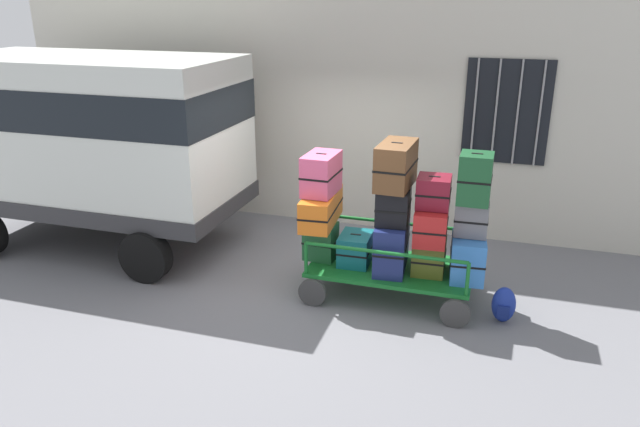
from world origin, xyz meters
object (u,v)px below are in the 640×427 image
suitcase_midleft_bottom (355,249)px  suitcase_right_bottom (468,258)px  suitcase_center_bottom (392,245)px  backpack (504,305)px  suitcase_left_top (321,174)px  suitcase_center_middle (394,205)px  luggage_cart (391,271)px  suitcase_right_middle (471,219)px  suitcase_midright_bottom (429,256)px  suitcase_left_middle (321,208)px  suitcase_center_top (396,165)px  van (93,132)px  suitcase_midright_middle (431,224)px  suitcase_right_top (475,179)px  suitcase_midright_top (434,192)px  suitcase_left_bottom (321,241)px

suitcase_midleft_bottom → suitcase_right_bottom: 1.38m
suitcase_center_bottom → backpack: (1.38, -0.24, -0.49)m
suitcase_left_top → suitcase_center_middle: size_ratio=1.03×
suitcase_right_bottom → backpack: size_ratio=1.41×
luggage_cart → suitcase_right_middle: (0.92, 0.02, 0.79)m
suitcase_midleft_bottom → suitcase_midright_bottom: size_ratio=0.97×
suitcase_left_middle → backpack: bearing=-6.4°
suitcase_midleft_bottom → backpack: size_ratio=1.18×
suitcase_center_top → suitcase_right_middle: (0.92, -0.01, -0.58)m
suitcase_center_middle → luggage_cart: bearing=90.0°
van → suitcase_midright_middle: bearing=-4.9°
suitcase_midleft_bottom → suitcase_center_middle: 0.78m
suitcase_center_top → backpack: suitcase_center_top is taller
luggage_cart → suitcase_right_top: (0.92, 0.01, 1.29)m
suitcase_midleft_bottom → suitcase_center_bottom: (0.46, -0.00, 0.11)m
luggage_cart → suitcase_center_bottom: bearing=-90.0°
suitcase_midright_middle → suitcase_right_bottom: suitcase_midright_middle is taller
suitcase_center_middle → suitcase_midright_top: suitcase_midright_top is taller
suitcase_left_bottom → suitcase_midleft_bottom: size_ratio=0.93×
van → suitcase_left_bottom: van is taller
suitcase_midright_middle → suitcase_right_bottom: bearing=-4.4°
luggage_cart → suitcase_left_middle: suitcase_left_middle is taller
suitcase_right_bottom → backpack: suitcase_right_bottom is taller
suitcase_midright_top → suitcase_right_middle: size_ratio=1.03×
van → suitcase_left_middle: size_ratio=4.40×
suitcase_left_bottom → suitcase_center_bottom: 0.92m
suitcase_right_bottom → suitcase_right_top: bearing=90.0°
suitcase_center_top → suitcase_right_middle: 1.08m
suitcase_left_bottom → suitcase_midright_middle: (1.38, 0.02, 0.38)m
suitcase_left_middle → suitcase_right_bottom: 1.88m
suitcase_center_bottom → backpack: suitcase_center_bottom is taller
suitcase_midright_middle → backpack: size_ratio=1.50×
suitcase_center_top → suitcase_midleft_bottom: bearing=-173.5°
luggage_cart → suitcase_center_bottom: (0.00, -0.03, 0.37)m
suitcase_left_middle → suitcase_center_middle: 0.93m
suitcase_left_top → suitcase_left_bottom: bearing=-90.0°
suitcase_left_middle → suitcase_right_top: 1.91m
suitcase_midleft_bottom → suitcase_left_bottom: bearing=179.9°
suitcase_left_top → suitcase_right_bottom: (1.83, -0.04, -0.87)m
suitcase_midright_top → suitcase_left_middle: bearing=-178.1°
suitcase_right_bottom → suitcase_right_top: suitcase_right_top is taller
backpack → suitcase_right_top: bearing=149.0°
suitcase_left_middle → suitcase_midright_middle: suitcase_left_middle is taller
suitcase_right_top → suitcase_left_top: bearing=-179.7°
suitcase_left_middle → suitcase_midright_middle: size_ratio=1.46×
luggage_cart → suitcase_right_bottom: suitcase_right_bottom is taller
van → suitcase_midright_top: size_ratio=10.04×
van → suitcase_midleft_bottom: 4.23m
van → suitcase_left_middle: bearing=-6.8°
suitcase_midright_bottom → luggage_cart: bearing=-178.6°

